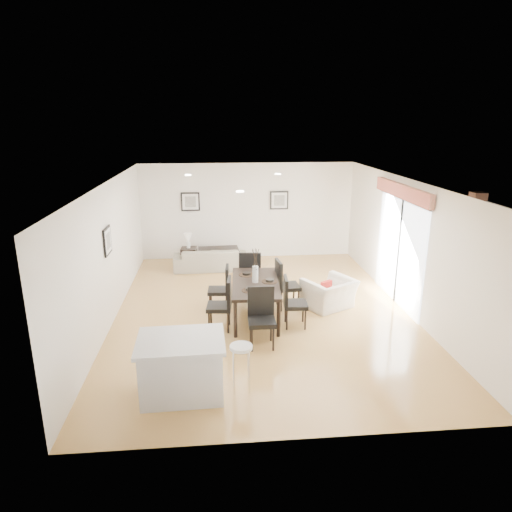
{
  "coord_description": "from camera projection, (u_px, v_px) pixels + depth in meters",
  "views": [
    {
      "loc": [
        -0.95,
        -8.74,
        3.85
      ],
      "look_at": [
        -0.09,
        0.4,
        1.09
      ],
      "focal_mm": 32.0,
      "sensor_mm": 36.0,
      "label": 1
    }
  ],
  "objects": [
    {
      "name": "ground",
      "position": [
        262.0,
        311.0,
        9.53
      ],
      "size": [
        8.0,
        8.0,
        0.0
      ],
      "primitive_type": "plane",
      "color": "tan",
      "rests_on": "ground"
    },
    {
      "name": "wall_back",
      "position": [
        248.0,
        211.0,
        12.96
      ],
      "size": [
        6.0,
        0.04,
        2.7
      ],
      "primitive_type": "cube",
      "color": "white",
      "rests_on": "ground"
    },
    {
      "name": "wall_front",
      "position": [
        299.0,
        342.0,
        5.33
      ],
      "size": [
        6.0,
        0.04,
        2.7
      ],
      "primitive_type": "cube",
      "color": "white",
      "rests_on": "ground"
    },
    {
      "name": "wall_left",
      "position": [
        110.0,
        253.0,
        8.87
      ],
      "size": [
        0.04,
        8.0,
        2.7
      ],
      "primitive_type": "cube",
      "color": "white",
      "rests_on": "ground"
    },
    {
      "name": "wall_right",
      "position": [
        407.0,
        246.0,
        9.41
      ],
      "size": [
        0.04,
        8.0,
        2.7
      ],
      "primitive_type": "cube",
      "color": "white",
      "rests_on": "ground"
    },
    {
      "name": "ceiling",
      "position": [
        263.0,
        182.0,
        8.75
      ],
      "size": [
        6.0,
        8.0,
        0.02
      ],
      "primitive_type": "cube",
      "color": "white",
      "rests_on": "wall_back"
    },
    {
      "name": "sofa",
      "position": [
        211.0,
        259.0,
        12.15
      ],
      "size": [
        1.95,
        0.79,
        0.57
      ],
      "primitive_type": "imported",
      "rotation": [
        0.0,
        0.0,
        3.16
      ],
      "color": "gray",
      "rests_on": "ground"
    },
    {
      "name": "armchair",
      "position": [
        329.0,
        293.0,
        9.64
      ],
      "size": [
        1.26,
        1.21,
        0.63
      ],
      "primitive_type": "imported",
      "rotation": [
        0.0,
        0.0,
        3.64
      ],
      "color": "white",
      "rests_on": "ground"
    },
    {
      "name": "courtyard_plant_b",
      "position": [
        497.0,
        271.0,
        10.98
      ],
      "size": [
        0.47,
        0.47,
        0.68
      ],
      "primitive_type": "imported",
      "rotation": [
        0.0,
        0.0,
        0.27
      ],
      "color": "#3A5524",
      "rests_on": "ground"
    },
    {
      "name": "dining_table",
      "position": [
        255.0,
        286.0,
        9.04
      ],
      "size": [
        1.01,
        1.87,
        0.76
      ],
      "rotation": [
        0.0,
        0.0,
        -0.06
      ],
      "color": "black",
      "rests_on": "ground"
    },
    {
      "name": "dining_chair_wnear",
      "position": [
        224.0,
        301.0,
        8.57
      ],
      "size": [
        0.5,
        0.5,
        1.02
      ],
      "rotation": [
        0.0,
        0.0,
        -1.67
      ],
      "color": "black",
      "rests_on": "ground"
    },
    {
      "name": "dining_chair_wfar",
      "position": [
        222.0,
        286.0,
        9.45
      ],
      "size": [
        0.46,
        0.46,
        0.96
      ],
      "rotation": [
        0.0,
        0.0,
        -1.64
      ],
      "color": "black",
      "rests_on": "ground"
    },
    {
      "name": "dining_chair_enear",
      "position": [
        291.0,
        299.0,
        8.7
      ],
      "size": [
        0.48,
        0.48,
        1.0
      ],
      "rotation": [
        0.0,
        0.0,
        1.5
      ],
      "color": "black",
      "rests_on": "ground"
    },
    {
      "name": "dining_chair_efar",
      "position": [
        284.0,
        282.0,
        9.55
      ],
      "size": [
        0.52,
        0.52,
        1.05
      ],
      "rotation": [
        0.0,
        0.0,
        1.67
      ],
      "color": "black",
      "rests_on": "ground"
    },
    {
      "name": "dining_chair_head",
      "position": [
        261.0,
        313.0,
        7.99
      ],
      "size": [
        0.48,
        0.48,
        1.05
      ],
      "rotation": [
        0.0,
        0.0,
        -0.01
      ],
      "color": "black",
      "rests_on": "ground"
    },
    {
      "name": "dining_chair_foot",
      "position": [
        250.0,
        272.0,
        10.13
      ],
      "size": [
        0.54,
        0.54,
        1.07
      ],
      "rotation": [
        0.0,
        0.0,
        3.01
      ],
      "color": "black",
      "rests_on": "ground"
    },
    {
      "name": "vase",
      "position": [
        255.0,
        267.0,
        8.93
      ],
      "size": [
        0.75,
        1.23,
        0.69
      ],
      "color": "white",
      "rests_on": "dining_table"
    },
    {
      "name": "coffee_table",
      "position": [
        219.0,
        256.0,
        12.59
      ],
      "size": [
        1.13,
        0.72,
        0.44
      ],
      "primitive_type": "cube",
      "rotation": [
        0.0,
        0.0,
        0.06
      ],
      "color": "black",
      "rests_on": "ground"
    },
    {
      "name": "side_table",
      "position": [
        189.0,
        258.0,
        12.3
      ],
      "size": [
        0.43,
        0.43,
        0.54
      ],
      "primitive_type": "cube",
      "rotation": [
        0.0,
        0.0,
        -0.07
      ],
      "color": "black",
      "rests_on": "ground"
    },
    {
      "name": "table_lamp",
      "position": [
        188.0,
        238.0,
        12.15
      ],
      "size": [
        0.21,
        0.21,
        0.4
      ],
      "color": "white",
      "rests_on": "side_table"
    },
    {
      "name": "cushion",
      "position": [
        326.0,
        287.0,
        9.5
      ],
      "size": [
        0.27,
        0.22,
        0.27
      ],
      "primitive_type": "cube",
      "rotation": [
        0.0,
        0.0,
        3.73
      ],
      "color": "maroon",
      "rests_on": "armchair"
    },
    {
      "name": "kitchen_island",
      "position": [
        182.0,
        366.0,
        6.56
      ],
      "size": [
        1.27,
        0.99,
        0.87
      ],
      "rotation": [
        0.0,
        0.0,
        0.03
      ],
      "color": "silver",
      "rests_on": "ground"
    },
    {
      "name": "bar_stool",
      "position": [
        241.0,
        352.0,
        6.58
      ],
      "size": [
        0.33,
        0.33,
        0.73
      ],
      "color": "silver",
      "rests_on": "ground"
    },
    {
      "name": "framed_print_back_left",
      "position": [
        190.0,
        202.0,
        12.7
      ],
      "size": [
        0.52,
        0.04,
        0.52
      ],
      "color": "black",
      "rests_on": "wall_back"
    },
    {
      "name": "framed_print_back_right",
      "position": [
        279.0,
        200.0,
        12.92
      ],
      "size": [
        0.52,
        0.04,
        0.52
      ],
      "color": "black",
      "rests_on": "wall_back"
    },
    {
      "name": "framed_print_left_wall",
      "position": [
        107.0,
        241.0,
        8.6
      ],
      "size": [
        0.04,
        0.52,
        0.52
      ],
      "rotation": [
        0.0,
        0.0,
        1.57
      ],
      "color": "black",
      "rests_on": "wall_left"
    },
    {
      "name": "sliding_door",
      "position": [
        400.0,
        227.0,
        9.6
      ],
      "size": [
        0.12,
        2.7,
        2.57
      ],
      "color": "white",
      "rests_on": "wall_right"
    }
  ]
}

